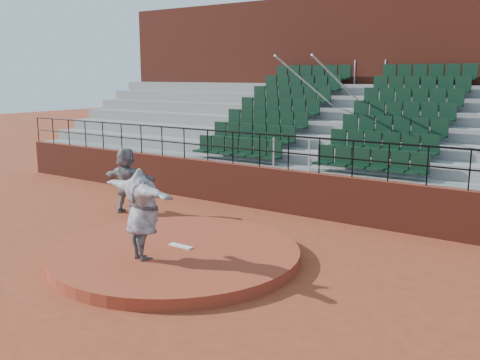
# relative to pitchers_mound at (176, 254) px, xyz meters

# --- Properties ---
(ground) EXTENTS (90.00, 90.00, 0.00)m
(ground) POSITION_rel_pitchers_mound_xyz_m (0.00, 0.00, -0.12)
(ground) COLOR brown
(ground) RESTS_ON ground
(pitchers_mound) EXTENTS (5.50, 5.50, 0.25)m
(pitchers_mound) POSITION_rel_pitchers_mound_xyz_m (0.00, 0.00, 0.00)
(pitchers_mound) COLOR #9C3B23
(pitchers_mound) RESTS_ON ground
(pitching_rubber) EXTENTS (0.60, 0.15, 0.03)m
(pitching_rubber) POSITION_rel_pitchers_mound_xyz_m (0.00, 0.15, 0.14)
(pitching_rubber) COLOR white
(pitching_rubber) RESTS_ON pitchers_mound
(boundary_wall) EXTENTS (24.00, 0.30, 1.30)m
(boundary_wall) POSITION_rel_pitchers_mound_xyz_m (0.00, 5.00, 0.53)
(boundary_wall) COLOR maroon
(boundary_wall) RESTS_ON ground
(wall_railing) EXTENTS (24.04, 0.05, 1.03)m
(wall_railing) POSITION_rel_pitchers_mound_xyz_m (0.00, 5.00, 1.90)
(wall_railing) COLOR black
(wall_railing) RESTS_ON boundary_wall
(seating_deck) EXTENTS (24.00, 5.97, 4.63)m
(seating_deck) POSITION_rel_pitchers_mound_xyz_m (0.00, 8.65, 1.32)
(seating_deck) COLOR gray
(seating_deck) RESTS_ON ground
(press_box_facade) EXTENTS (24.00, 3.00, 7.10)m
(press_box_facade) POSITION_rel_pitchers_mound_xyz_m (0.00, 12.60, 3.43)
(press_box_facade) COLOR maroon
(press_box_facade) RESTS_ON ground
(pitcher) EXTENTS (2.46, 1.17, 1.93)m
(pitcher) POSITION_rel_pitchers_mound_xyz_m (-0.13, -0.89, 1.09)
(pitcher) COLOR black
(pitcher) RESTS_ON pitchers_mound
(fielder) EXTENTS (1.88, 0.80, 1.96)m
(fielder) POSITION_rel_pitchers_mound_xyz_m (-3.93, 2.29, 0.86)
(fielder) COLOR black
(fielder) RESTS_ON ground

